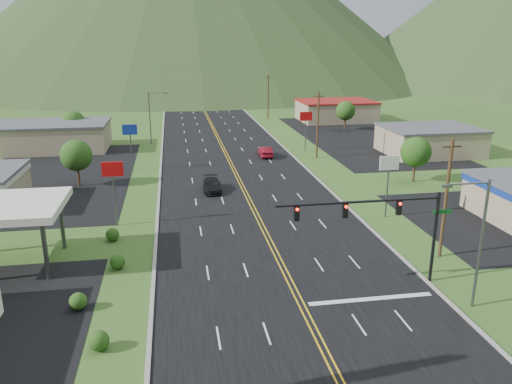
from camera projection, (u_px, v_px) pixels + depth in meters
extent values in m
cylinder|color=black|center=(434.00, 238.00, 36.73)|extent=(0.24, 0.24, 7.00)
cylinder|color=black|center=(359.00, 202.00, 34.88)|extent=(12.00, 0.18, 0.18)
cube|color=#0C591E|center=(442.00, 212.00, 36.21)|extent=(1.40, 0.06, 0.30)
cube|color=black|center=(399.00, 208.00, 35.53)|extent=(0.35, 0.28, 1.05)
sphere|color=#FF0C05|center=(400.00, 204.00, 35.26)|extent=(0.22, 0.22, 0.22)
cube|color=black|center=(345.00, 211.00, 34.90)|extent=(0.35, 0.28, 1.05)
sphere|color=#FF0C05|center=(346.00, 207.00, 34.63)|extent=(0.22, 0.22, 0.22)
cube|color=black|center=(297.00, 213.00, 34.35)|extent=(0.35, 0.28, 1.05)
sphere|color=#FF0C05|center=(297.00, 209.00, 34.07)|extent=(0.22, 0.22, 0.22)
cylinder|color=#59595E|center=(480.00, 245.00, 32.83)|extent=(0.20, 0.20, 9.00)
cylinder|color=#59595E|center=(469.00, 184.00, 31.34)|extent=(2.88, 0.12, 0.12)
cube|color=#59595E|center=(447.00, 186.00, 31.14)|extent=(0.60, 0.25, 0.18)
cylinder|color=#59595E|center=(150.00, 118.00, 85.70)|extent=(0.20, 0.20, 9.00)
cylinder|color=#59595E|center=(157.00, 93.00, 84.67)|extent=(2.88, 0.12, 0.12)
cube|color=#59595E|center=(166.00, 93.00, 84.93)|extent=(0.60, 0.25, 0.18)
cylinder|color=#59595E|center=(45.00, 249.00, 37.25)|extent=(0.36, 0.36, 5.00)
cylinder|color=#59595E|center=(61.00, 221.00, 42.90)|extent=(0.36, 0.36, 5.00)
cube|color=tan|center=(51.00, 137.00, 82.00)|extent=(18.00, 11.00, 4.20)
cube|color=#4C4C51|center=(50.00, 124.00, 81.34)|extent=(18.40, 11.40, 0.30)
cube|color=tan|center=(429.00, 141.00, 79.23)|extent=(14.00, 11.00, 4.00)
cube|color=#4C4C51|center=(431.00, 128.00, 78.60)|extent=(14.40, 11.40, 0.30)
cube|color=tan|center=(336.00, 111.00, 111.58)|extent=(16.00, 12.00, 4.20)
cube|color=maroon|center=(336.00, 101.00, 110.92)|extent=(16.40, 12.40, 0.30)
cylinder|color=#59595E|center=(115.00, 201.00, 48.25)|extent=(0.16, 0.16, 5.00)
cube|color=#BA0A0D|center=(112.00, 169.00, 47.31)|extent=(2.00, 0.18, 1.40)
cylinder|color=#59595E|center=(131.00, 153.00, 69.00)|extent=(0.16, 0.16, 5.00)
cube|color=navy|center=(130.00, 130.00, 68.06)|extent=(2.00, 0.18, 1.40)
cylinder|color=#59595E|center=(387.00, 194.00, 50.62)|extent=(0.16, 0.16, 5.00)
cube|color=white|center=(389.00, 163.00, 49.69)|extent=(2.00, 0.18, 1.40)
cylinder|color=#59595E|center=(305.00, 136.00, 80.80)|extent=(0.16, 0.16, 5.00)
cube|color=#BA0A0D|center=(306.00, 116.00, 79.87)|extent=(2.00, 0.18, 1.40)
cylinder|color=#382314|center=(78.00, 174.00, 61.74)|extent=(0.30, 0.30, 3.00)
sphere|color=#1D4112|center=(76.00, 155.00, 61.04)|extent=(3.84, 3.84, 3.84)
cylinder|color=#382314|center=(75.00, 136.00, 86.42)|extent=(0.30, 0.30, 3.00)
sphere|color=#1D4112|center=(73.00, 122.00, 85.71)|extent=(3.84, 3.84, 3.84)
cylinder|color=#382314|center=(414.00, 170.00, 63.65)|extent=(0.30, 0.30, 3.00)
sphere|color=#1D4112|center=(416.00, 152.00, 62.95)|extent=(3.84, 3.84, 3.84)
cylinder|color=#382314|center=(345.00, 123.00, 100.12)|extent=(0.30, 0.30, 3.00)
sphere|color=#1D4112|center=(346.00, 111.00, 99.42)|extent=(3.84, 3.84, 3.84)
cylinder|color=#382314|center=(446.00, 200.00, 40.54)|extent=(0.28, 0.28, 10.00)
cube|color=#382314|center=(452.00, 147.00, 39.25)|extent=(1.60, 0.12, 0.12)
cylinder|color=#382314|center=(318.00, 126.00, 75.43)|extent=(0.28, 0.28, 10.00)
cube|color=#382314|center=(319.00, 96.00, 74.15)|extent=(1.60, 0.12, 0.12)
cylinder|color=#382314|center=(268.00, 97.00, 113.16)|extent=(0.28, 0.28, 10.00)
cube|color=#382314|center=(268.00, 77.00, 111.87)|extent=(1.60, 0.12, 0.12)
cylinder|color=#382314|center=(243.00, 83.00, 150.88)|extent=(0.28, 0.28, 10.00)
cube|color=#382314|center=(243.00, 68.00, 149.59)|extent=(1.60, 0.12, 0.12)
imported|color=black|center=(212.00, 186.00, 59.73)|extent=(2.13, 5.05, 1.45)
imported|color=maroon|center=(265.00, 152.00, 77.38)|extent=(1.80, 4.85, 1.58)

